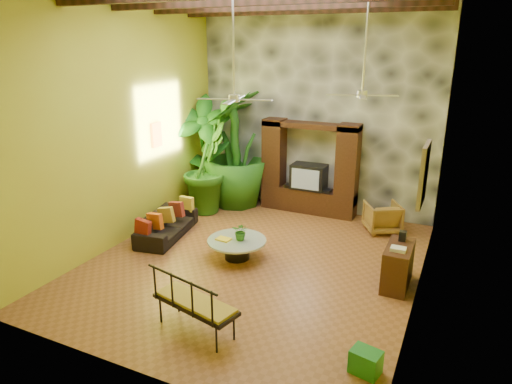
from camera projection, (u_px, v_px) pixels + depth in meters
The scene contains 21 objects.
ground at pixel (255, 262), 8.95m from camera, with size 7.00×7.00×0.00m, color brown.
back_wall at pixel (316, 111), 11.18m from camera, with size 6.00×0.02×5.00m, color gold.
left_wall at pixel (124, 124), 9.39m from camera, with size 0.02×7.00×5.00m, color gold.
right_wall at pixel (432, 152), 6.95m from camera, with size 0.02×7.00×5.00m, color gold.
stone_accent_wall at pixel (315, 111), 11.12m from camera, with size 5.98×0.10×4.98m, color #33353A.
entertainment_center at pixel (309, 175), 11.34m from camera, with size 2.40×0.55×2.30m.
ceiling_fan_front at pixel (234, 86), 7.63m from camera, with size 1.28×1.28×1.86m.
ceiling_fan_back at pixel (363, 83), 8.27m from camera, with size 1.28×1.28×1.86m.
wall_art_mask at pixel (156, 135), 10.35m from camera, with size 0.06×0.32×0.55m, color gold.
wall_art_painting at pixel (424, 175), 6.52m from camera, with size 0.06×0.70×0.90m, color #265C8C.
sofa at pixel (167, 225), 10.06m from camera, with size 1.85×0.72×0.54m, color black.
wicker_armchair at pixel (382, 217), 10.30m from camera, with size 0.72×0.74×0.67m, color brown.
tall_plant_a at pixel (203, 152), 11.71m from camera, with size 1.50×1.01×2.85m, color #1D631A.
tall_plant_b at pixel (206, 167), 11.34m from camera, with size 1.26×1.02×2.29m, color #2A691B.
tall_plant_c at pixel (235, 149), 11.72m from camera, with size 1.67×1.67×2.99m, color #26691B.
coffee_table at pixel (237, 246), 9.03m from camera, with size 1.17×1.17×0.40m.
centerpiece_plant at pixel (241, 231), 8.92m from camera, with size 0.32×0.28×0.36m, color #276119.
yellow_tray at pixel (223, 239), 8.97m from camera, with size 0.28×0.20×0.03m, color yellow.
iron_bench at pixel (192, 301), 6.58m from camera, with size 1.44×0.80×0.57m.
side_console at pixel (398, 266), 7.96m from camera, with size 0.43×0.95×0.76m, color #372311.
green_bin at pixel (366, 362), 5.90m from camera, with size 0.38×0.28×0.33m, color #1B6830.
Camera 1 is at (3.47, -7.29, 4.10)m, focal length 32.00 mm.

